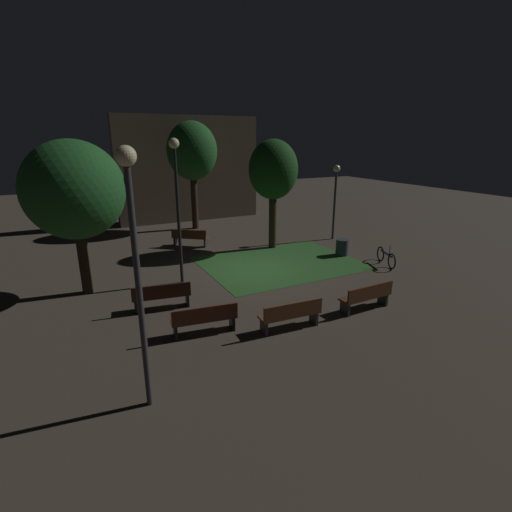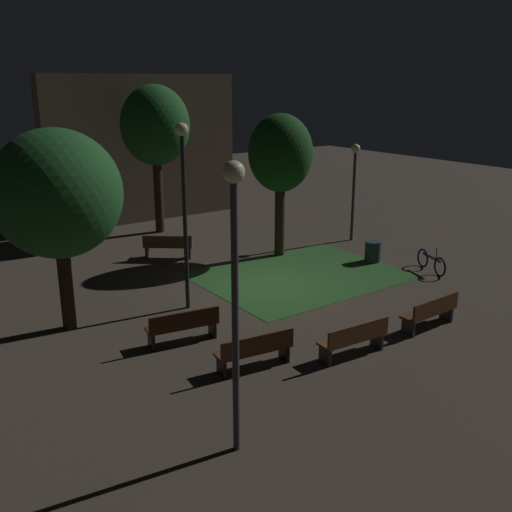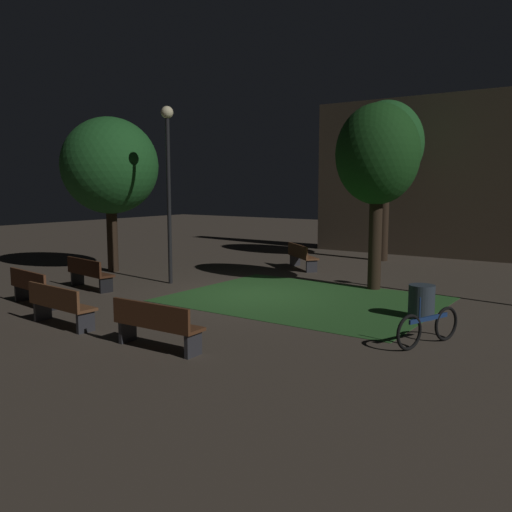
% 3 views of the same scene
% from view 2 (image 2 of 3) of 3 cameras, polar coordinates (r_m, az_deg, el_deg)
% --- Properties ---
extents(ground_plane, '(60.00, 60.00, 0.00)m').
position_cam_2_polar(ground_plane, '(18.40, 1.69, -3.04)').
color(ground_plane, '#473D33').
extents(grass_lawn, '(6.56, 5.05, 0.01)m').
position_cam_2_polar(grass_lawn, '(19.48, 4.43, -1.93)').
color(grass_lawn, '#2D6028').
rests_on(grass_lawn, ground).
extents(bench_path_side, '(1.83, 0.60, 0.88)m').
position_cam_2_polar(bench_path_side, '(13.91, 9.65, -7.95)').
color(bench_path_side, brown).
rests_on(bench_path_side, ground).
extents(bench_front_right, '(1.81, 0.52, 0.88)m').
position_cam_2_polar(bench_front_right, '(15.88, 16.83, -5.24)').
color(bench_front_right, '#512D19').
rests_on(bench_front_right, ground).
extents(bench_front_left, '(1.85, 0.76, 0.88)m').
position_cam_2_polar(bench_front_left, '(14.50, -7.17, -6.76)').
color(bench_front_left, '#422314').
rests_on(bench_front_left, ground).
extents(bench_corner, '(1.70, 1.50, 0.88)m').
position_cam_2_polar(bench_corner, '(21.45, -8.64, 1.03)').
color(bench_corner, brown).
rests_on(bench_corner, ground).
extents(bench_lawn_edge, '(1.85, 0.72, 0.88)m').
position_cam_2_polar(bench_lawn_edge, '(13.16, -0.08, -9.19)').
color(bench_lawn_edge, brown).
rests_on(bench_lawn_edge, ground).
extents(tree_right_canopy, '(2.85, 2.85, 6.15)m').
position_cam_2_polar(tree_right_canopy, '(24.74, -9.88, 12.42)').
color(tree_right_canopy, '#2D2116').
rests_on(tree_right_canopy, ground).
extents(tree_left_canopy, '(2.32, 2.32, 5.18)m').
position_cam_2_polar(tree_left_canopy, '(21.01, 2.42, 9.91)').
color(tree_left_canopy, '#2D2116').
rests_on(tree_left_canopy, ground).
extents(tree_back_left, '(3.22, 3.22, 5.20)m').
position_cam_2_polar(tree_back_left, '(15.18, -18.97, 5.72)').
color(tree_back_left, '#2D2116').
rests_on(tree_back_left, ground).
extents(lamp_post_plaza_east, '(0.36, 0.36, 5.21)m').
position_cam_2_polar(lamp_post_plaza_east, '(15.91, -7.12, 6.64)').
color(lamp_post_plaza_east, black).
rests_on(lamp_post_plaza_east, ground).
extents(lamp_post_near_wall, '(0.36, 0.36, 5.10)m').
position_cam_2_polar(lamp_post_near_wall, '(9.31, -2.11, -0.98)').
color(lamp_post_near_wall, '#333338').
rests_on(lamp_post_near_wall, ground).
extents(lamp_post_plaza_west, '(0.36, 0.36, 3.89)m').
position_cam_2_polar(lamp_post_plaza_west, '(23.56, 9.64, 7.93)').
color(lamp_post_plaza_west, '#333338').
rests_on(lamp_post_plaza_west, ground).
extents(trash_bin, '(0.57, 0.57, 0.75)m').
position_cam_2_polar(trash_bin, '(21.25, 11.41, 0.43)').
color(trash_bin, '#2D3842').
rests_on(trash_bin, ground).
extents(bicycle, '(0.65, 1.64, 0.93)m').
position_cam_2_polar(bicycle, '(20.62, 16.83, -0.57)').
color(bicycle, black).
rests_on(bicycle, ground).
extents(building_wall_backdrop, '(9.17, 0.80, 6.56)m').
position_cam_2_polar(building_wall_backdrop, '(27.32, -10.99, 10.28)').
color(building_wall_backdrop, brown).
rests_on(building_wall_backdrop, ground).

